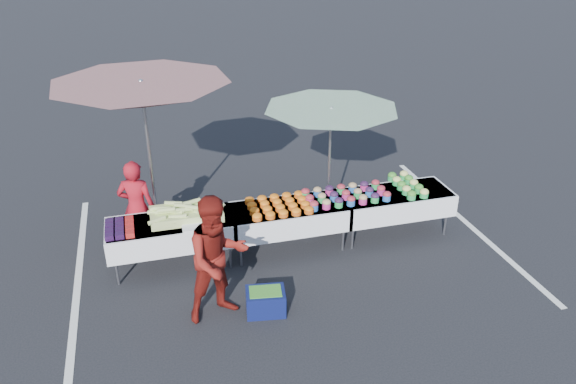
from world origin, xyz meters
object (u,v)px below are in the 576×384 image
object	(u,v)px
table_left	(171,232)
table_right	(394,202)
storage_bin	(266,301)
umbrella_left	(143,96)
customer	(218,259)
vendor	(137,208)
umbrella_right	(331,119)
table_center	(288,216)

from	to	relation	value
table_left	table_right	distance (m)	3.60
storage_bin	umbrella_left	bearing A→B (deg)	127.95
table_right	storage_bin	xyz separation A→B (m)	(-2.52, -1.47, -0.41)
table_left	umbrella_left	distance (m)	2.02
customer	umbrella_left	size ratio (longest dim) A/B	0.52
vendor	umbrella_right	size ratio (longest dim) A/B	0.71
table_left	umbrella_right	world-z (taller)	umbrella_right
umbrella_right	storage_bin	bearing A→B (deg)	-129.16
vendor	umbrella_right	bearing A→B (deg)	-166.06
umbrella_left	storage_bin	world-z (taller)	umbrella_left
umbrella_right	table_left	bearing A→B (deg)	-171.25
table_center	umbrella_right	distance (m)	1.64
customer	umbrella_right	xyz separation A→B (m)	(2.10, 1.74, 1.09)
table_center	table_right	bearing A→B (deg)	0.00
vendor	umbrella_left	distance (m)	1.71
table_center	customer	bearing A→B (deg)	-134.18
table_right	storage_bin	size ratio (longest dim) A/B	3.27
table_left	vendor	bearing A→B (deg)	129.27
table_center	table_right	xyz separation A→B (m)	(1.80, 0.00, 0.00)
customer	vendor	bearing A→B (deg)	102.26
table_left	table_center	world-z (taller)	same
umbrella_left	table_right	bearing A→B (deg)	-11.99
vendor	umbrella_left	bearing A→B (deg)	-121.69
umbrella_left	umbrella_right	distance (m)	2.84
table_left	customer	xyz separation A→B (m)	(0.50, -1.34, 0.29)
umbrella_left	umbrella_right	size ratio (longest dim) A/B	1.54
table_left	table_center	size ratio (longest dim) A/B	1.00
table_center	table_right	world-z (taller)	same
umbrella_left	storage_bin	bearing A→B (deg)	-61.13
table_center	umbrella_left	size ratio (longest dim) A/B	0.56
umbrella_left	umbrella_right	world-z (taller)	umbrella_left
umbrella_left	umbrella_right	bearing A→B (deg)	-8.22
table_right	umbrella_right	world-z (taller)	umbrella_right
table_left	customer	world-z (taller)	customer
table_left	customer	size ratio (longest dim) A/B	1.07
table_right	customer	size ratio (longest dim) A/B	1.07
vendor	customer	bearing A→B (deg)	133.32
vendor	table_left	bearing A→B (deg)	146.03
vendor	customer	world-z (taller)	customer
table_center	customer	world-z (taller)	customer
table_right	table_center	bearing A→B (deg)	180.00
table_left	umbrella_left	world-z (taller)	umbrella_left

